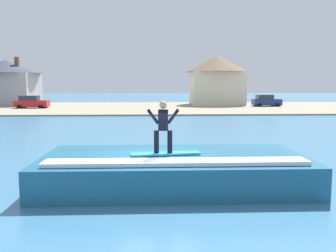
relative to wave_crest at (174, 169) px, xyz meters
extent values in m
plane|color=teal|center=(-0.54, -0.38, -0.54)|extent=(260.00, 260.00, 0.00)
cube|color=#1D5A7B|center=(0.00, 0.05, -0.03)|extent=(8.79, 4.40, 1.01)
cube|color=#1D5A7B|center=(0.00, -0.50, 0.53)|extent=(7.48, 1.98, 0.11)
cube|color=white|center=(0.00, -1.38, 0.54)|extent=(7.92, 0.79, 0.12)
cube|color=#33A5CC|center=(-0.29, -0.49, 0.63)|extent=(2.27, 0.70, 0.06)
cube|color=black|center=(-0.29, -0.49, 0.66)|extent=(2.04, 0.33, 0.01)
cylinder|color=black|center=(-0.59, -0.52, 1.03)|extent=(0.16, 0.16, 0.74)
cylinder|color=black|center=(-0.16, -0.52, 1.03)|extent=(0.16, 0.16, 0.74)
cylinder|color=black|center=(-0.38, -0.52, 1.73)|extent=(0.32, 0.32, 0.67)
sphere|color=tan|center=(-0.38, -0.52, 2.22)|extent=(0.24, 0.24, 0.24)
cylinder|color=black|center=(-0.70, -0.52, 1.84)|extent=(0.40, 0.10, 0.50)
cylinder|color=black|center=(-0.05, -0.52, 1.84)|extent=(0.40, 0.10, 0.50)
cube|color=gray|center=(-0.54, 40.69, -0.45)|extent=(120.00, 26.92, 0.17)
cube|color=red|center=(-17.14, 38.75, 0.23)|extent=(4.41, 1.77, 0.90)
cube|color=#262D38|center=(-17.47, 38.75, 1.00)|extent=(2.43, 1.60, 0.64)
cylinder|color=black|center=(-15.71, 39.68, -0.22)|extent=(0.64, 0.22, 0.64)
cylinder|color=black|center=(-15.71, 37.81, -0.22)|extent=(0.64, 0.22, 0.64)
cylinder|color=black|center=(-18.58, 39.68, -0.22)|extent=(0.64, 0.22, 0.64)
cylinder|color=black|center=(-18.58, 37.81, -0.22)|extent=(0.64, 0.22, 0.64)
cube|color=navy|center=(16.19, 41.40, 0.23)|extent=(4.10, 1.96, 0.90)
cube|color=#262D38|center=(15.88, 41.40, 1.00)|extent=(2.26, 1.76, 0.64)
cylinder|color=black|center=(17.52, 42.42, -0.22)|extent=(0.64, 0.22, 0.64)
cylinder|color=black|center=(17.52, 40.37, -0.22)|extent=(0.64, 0.22, 0.64)
cylinder|color=black|center=(14.85, 42.42, -0.22)|extent=(0.64, 0.22, 0.64)
cylinder|color=black|center=(14.85, 40.37, -0.22)|extent=(0.64, 0.22, 0.64)
cube|color=#9EA3AD|center=(-23.41, 46.41, 2.01)|extent=(8.67, 7.84, 5.10)
cone|color=#383D4C|center=(-23.41, 46.41, 5.59)|extent=(10.75, 10.75, 2.05)
cube|color=brown|center=(-21.25, 45.23, 6.09)|extent=(0.60, 0.60, 1.80)
cube|color=beige|center=(9.49, 45.97, 2.13)|extent=(7.98, 7.20, 5.33)
cone|color=brown|center=(9.49, 45.97, 6.09)|extent=(9.90, 9.90, 2.59)
camera|label=1|loc=(-0.72, -12.16, 2.87)|focal=39.24mm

